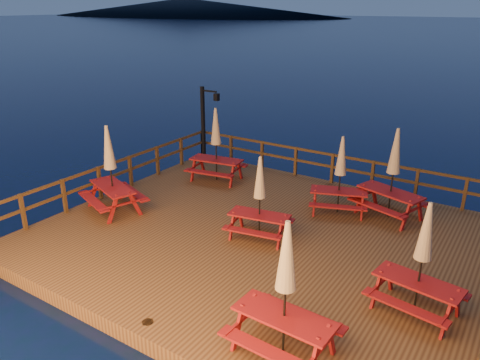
{
  "coord_description": "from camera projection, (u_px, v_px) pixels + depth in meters",
  "views": [
    {
      "loc": [
        5.9,
        -10.15,
        6.48
      ],
      "look_at": [
        -1.16,
        0.6,
        1.61
      ],
      "focal_mm": 35.0,
      "sensor_mm": 36.0,
      "label": 1
    }
  ],
  "objects": [
    {
      "name": "railing",
      "position": [
        293.0,
        190.0,
        14.24
      ],
      "size": [
        11.8,
        9.75,
        1.1
      ],
      "color": "#3D2B13",
      "rests_on": "deck"
    },
    {
      "name": "lamp_post",
      "position": [
        206.0,
        117.0,
        18.81
      ],
      "size": [
        0.85,
        0.18,
        3.0
      ],
      "color": "black",
      "rests_on": "deck"
    },
    {
      "name": "headland_left",
      "position": [
        184.0,
        7.0,
        242.28
      ],
      "size": [
        180.0,
        84.0,
        9.0
      ],
      "primitive_type": "ellipsoid",
      "color": "black",
      "rests_on": "ground"
    },
    {
      "name": "picnic_table_6",
      "position": [
        216.0,
        143.0,
        16.69
      ],
      "size": [
        2.1,
        1.82,
        2.67
      ],
      "rotation": [
        0.0,
        0.0,
        0.17
      ],
      "color": "maroon",
      "rests_on": "deck"
    },
    {
      "name": "picnic_table_0",
      "position": [
        393.0,
        172.0,
        13.72
      ],
      "size": [
        2.32,
        2.1,
        2.76
      ],
      "rotation": [
        0.0,
        0.0,
        -0.31
      ],
      "color": "maroon",
      "rests_on": "deck"
    },
    {
      "name": "deck_piles",
      "position": [
        262.0,
        256.0,
        13.37
      ],
      "size": [
        11.44,
        9.44,
        1.4
      ],
      "color": "#3D2B13",
      "rests_on": "ground"
    },
    {
      "name": "picnic_table_1",
      "position": [
        110.0,
        168.0,
        14.15
      ],
      "size": [
        2.33,
        2.12,
        2.73
      ],
      "rotation": [
        0.0,
        0.0,
        -0.35
      ],
      "color": "maroon",
      "rests_on": "deck"
    },
    {
      "name": "picnic_table_2",
      "position": [
        340.0,
        174.0,
        14.08
      ],
      "size": [
        2.09,
        1.92,
        2.43
      ],
      "rotation": [
        0.0,
        0.0,
        0.37
      ],
      "color": "maroon",
      "rests_on": "deck"
    },
    {
      "name": "deck",
      "position": [
        263.0,
        241.0,
        13.19
      ],
      "size": [
        12.0,
        10.0,
        0.4
      ],
      "primitive_type": "cube",
      "color": "#492C17",
      "rests_on": "ground"
    },
    {
      "name": "picnic_table_5",
      "position": [
        422.0,
        258.0,
        9.37
      ],
      "size": [
        1.95,
        1.69,
        2.51
      ],
      "rotation": [
        0.0,
        0.0,
        -0.15
      ],
      "color": "maroon",
      "rests_on": "deck"
    },
    {
      "name": "picnic_table_3",
      "position": [
        260.0,
        197.0,
        12.52
      ],
      "size": [
        1.87,
        1.63,
        2.36
      ],
      "rotation": [
        0.0,
        0.0,
        0.18
      ],
      "color": "maroon",
      "rests_on": "deck"
    },
    {
      "name": "picnic_table_4",
      "position": [
        285.0,
        288.0,
        8.22
      ],
      "size": [
        1.95,
        1.63,
        2.69
      ],
      "rotation": [
        0.0,
        0.0,
        -0.04
      ],
      "color": "maroon",
      "rests_on": "deck"
    },
    {
      "name": "ground",
      "position": [
        263.0,
        247.0,
        13.26
      ],
      "size": [
        500.0,
        500.0,
        0.0
      ],
      "primitive_type": "plane",
      "color": "black",
      "rests_on": "ground"
    }
  ]
}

